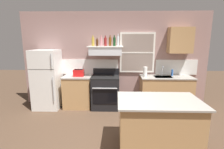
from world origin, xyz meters
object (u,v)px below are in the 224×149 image
Objects in this scene: bottle_red_label_wine at (105,42)px; bottle_dark_green_wine at (114,42)px; bottle_champagne_gold_foil at (93,42)px; bottle_rose_pink at (101,42)px; bottle_clear_tall at (118,41)px; toaster at (79,73)px; refrigerator at (47,79)px; bottle_brown_stout at (97,43)px; dish_soap_bottle at (172,73)px; kitchen_island at (158,124)px; stove_range at (106,92)px; bottle_amber_wine at (110,41)px; paper_towel_roll at (145,72)px.

bottle_dark_green_wine is (0.24, -0.01, 0.00)m from bottle_red_label_wine.
bottle_champagne_gold_foil is 0.59m from bottle_dark_green_wine.
bottle_rose_pink is 0.89× the size of bottle_clear_tall.
bottle_red_label_wine is at bearing 5.52° from toaster.
refrigerator is 1.75m from bottle_brown_stout.
kitchen_island is (-0.84, -2.00, -0.54)m from dish_soap_bottle.
bottle_rose_pink is at bearing -9.47° from bottle_brown_stout.
stove_range is 3.79× the size of bottle_champagne_gold_foil.
bottle_amber_wine reaches higher than stove_range.
paper_towel_roll is (2.75, 0.06, 0.22)m from refrigerator.
bottle_clear_tall reaches higher than bottle_amber_wine.
bottle_champagne_gold_foil is 0.24m from bottle_rose_pink.
bottle_red_label_wine reaches higher than bottle_brown_stout.
toaster is 0.91× the size of bottle_clear_tall.
bottle_brown_stout is (1.42, 0.08, 1.02)m from refrigerator.
bottle_clear_tall is (0.69, -0.05, 0.02)m from bottle_champagne_gold_foil.
dish_soap_bottle is (2.11, 0.08, -0.84)m from bottle_brown_stout.
bottle_brown_stout is (0.12, -0.04, -0.03)m from bottle_champagne_gold_foil.
bottle_brown_stout is 0.47m from bottle_dark_green_wine.
bottle_brown_stout reaches higher than paper_towel_roll.
bottle_champagne_gold_foil is at bearing -174.69° from bottle_amber_wine.
bottle_champagne_gold_foil is 1.00× the size of bottle_dark_green_wine.
bottle_dark_green_wine is 0.11m from bottle_clear_tall.
bottle_brown_stout is 2.68m from kitchen_island.
bottle_amber_wine is (1.77, 0.17, 1.05)m from refrigerator.
toaster is at bearing -177.20° from dish_soap_bottle.
bottle_dark_green_wine reaches higher than kitchen_island.
bottle_clear_tall reaches higher than bottle_brown_stout.
toaster is at bearing -174.48° from bottle_red_label_wine.
refrigerator is 5.73× the size of bottle_champagne_gold_foil.
refrigerator reaches higher than stove_range.
bottle_champagne_gold_foil is at bearing 5.57° from refrigerator.
bottle_dark_green_wine is at bearing 15.70° from stove_range.
stove_range is 3.87× the size of bottle_red_label_wine.
stove_range is 1.39m from bottle_brown_stout.
bottle_champagne_gold_foil is 0.88× the size of bottle_clear_tall.
bottle_dark_green_wine is (0.12, -0.08, -0.00)m from bottle_amber_wine.
stove_range is 1.25m from paper_towel_roll.
bottle_red_label_wine is 0.86× the size of bottle_clear_tall.
bottle_champagne_gold_foil is at bearing 164.75° from bottle_rose_pink.
bottle_clear_tall is 0.23× the size of kitchen_island.
bottle_brown_stout is at bearing -179.09° from bottle_dark_green_wine.
bottle_clear_tall is (0.46, 0.01, 0.02)m from bottle_rose_pink.
bottle_clear_tall is (0.22, -0.10, 0.01)m from bottle_amber_wine.
toaster is at bearing -170.96° from bottle_amber_wine.
refrigerator is 5.61× the size of bottle_amber_wine.
bottle_red_label_wine is 0.24m from bottle_dark_green_wine.
bottle_clear_tall reaches higher than bottle_red_label_wine.
toaster is at bearing 2.01° from refrigerator.
bottle_amber_wine is at bearing 5.31° from bottle_champagne_gold_foil.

